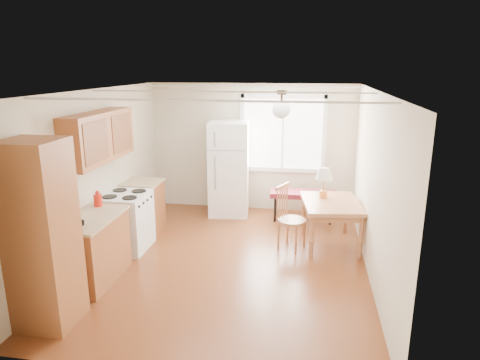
% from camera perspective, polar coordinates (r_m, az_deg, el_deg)
% --- Properties ---
extents(room_shell, '(4.60, 5.60, 2.62)m').
position_cam_1_polar(room_shell, '(6.07, -1.57, -0.05)').
color(room_shell, '#4E2310').
rests_on(room_shell, ground).
extents(kitchen_run, '(0.65, 3.40, 2.20)m').
position_cam_1_polar(kitchen_run, '(6.17, -18.58, -4.56)').
color(kitchen_run, brown).
rests_on(kitchen_run, ground).
extents(window_unit, '(1.64, 0.05, 1.51)m').
position_cam_1_polar(window_unit, '(8.34, 5.72, 6.16)').
color(window_unit, white).
rests_on(window_unit, room_shell).
extents(pendant_light, '(0.26, 0.26, 0.40)m').
position_cam_1_polar(pendant_light, '(6.19, 5.54, 9.48)').
color(pendant_light, '#302315').
rests_on(pendant_light, room_shell).
extents(refrigerator, '(0.82, 0.82, 1.81)m').
position_cam_1_polar(refrigerator, '(8.24, -1.48, 1.54)').
color(refrigerator, white).
rests_on(refrigerator, ground).
extents(bench, '(1.22, 0.47, 0.56)m').
position_cam_1_polar(bench, '(8.05, 8.42, -1.98)').
color(bench, maroon).
rests_on(bench, ground).
extents(dining_table, '(1.03, 1.28, 0.73)m').
position_cam_1_polar(dining_table, '(6.99, 12.04, -3.65)').
color(dining_table, '#9C603C').
rests_on(dining_table, ground).
extents(chair, '(0.50, 0.50, 1.01)m').
position_cam_1_polar(chair, '(6.82, 6.27, -4.29)').
color(chair, '#9C603C').
rests_on(chair, ground).
extents(table_lamp, '(0.29, 0.29, 0.50)m').
position_cam_1_polar(table_lamp, '(7.06, 11.15, 0.53)').
color(table_lamp, '#D18E43').
rests_on(table_lamp, dining_table).
extents(coffee_maker, '(0.20, 0.24, 0.32)m').
position_cam_1_polar(coffee_maker, '(5.64, -21.48, -4.76)').
color(coffee_maker, black).
rests_on(coffee_maker, kitchen_run).
extents(kettle, '(0.12, 0.12, 0.23)m').
position_cam_1_polar(kettle, '(6.36, -18.42, -2.52)').
color(kettle, red).
rests_on(kettle, kitchen_run).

